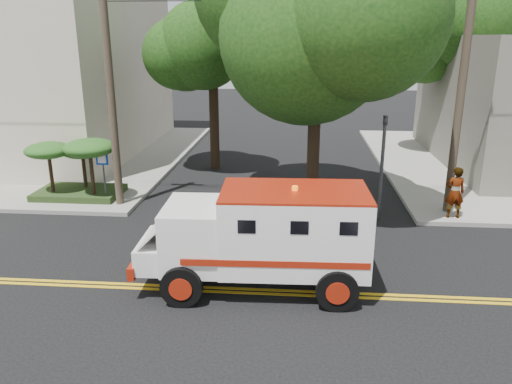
{
  "coord_description": "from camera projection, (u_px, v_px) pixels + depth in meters",
  "views": [
    {
      "loc": [
        0.93,
        -11.09,
        6.09
      ],
      "look_at": [
        -0.28,
        3.21,
        1.6
      ],
      "focal_mm": 35.0,
      "sensor_mm": 36.0,
      "label": 1
    }
  ],
  "objects": [
    {
      "name": "ground",
      "position": [
        256.0,
        292.0,
        12.44
      ],
      "size": [
        100.0,
        100.0,
        0.0
      ],
      "primitive_type": "plane",
      "color": "black",
      "rests_on": "ground"
    },
    {
      "name": "sidewalk_nw",
      "position": [
        24.0,
        155.0,
        26.35
      ],
      "size": [
        17.0,
        17.0,
        0.15
      ],
      "primitive_type": "cube",
      "color": "gray",
      "rests_on": "ground"
    },
    {
      "name": "utility_pole_left",
      "position": [
        110.0,
        84.0,
        17.26
      ],
      "size": [
        0.28,
        0.28,
        9.0
      ],
      "primitive_type": "cylinder",
      "color": "#382D23",
      "rests_on": "ground"
    },
    {
      "name": "utility_pole_right",
      "position": [
        462.0,
        87.0,
        16.49
      ],
      "size": [
        0.28,
        0.28,
        9.0
      ],
      "primitive_type": "cylinder",
      "color": "#382D23",
      "rests_on": "ground"
    },
    {
      "name": "tree_main",
      "position": [
        333.0,
        0.0,
        16.04
      ],
      "size": [
        6.08,
        5.7,
        9.85
      ],
      "color": "black",
      "rests_on": "ground"
    },
    {
      "name": "tree_left",
      "position": [
        219.0,
        45.0,
        22.16
      ],
      "size": [
        4.48,
        4.2,
        7.7
      ],
      "color": "black",
      "rests_on": "ground"
    },
    {
      "name": "tree_right",
      "position": [
        459.0,
        36.0,
        24.91
      ],
      "size": [
        4.8,
        4.5,
        8.2
      ],
      "color": "black",
      "rests_on": "ground"
    },
    {
      "name": "traffic_signal",
      "position": [
        383.0,
        156.0,
        16.8
      ],
      "size": [
        0.15,
        0.18,
        3.6
      ],
      "color": "#3F3F42",
      "rests_on": "ground"
    },
    {
      "name": "accessibility_sign",
      "position": [
        103.0,
        170.0,
        18.41
      ],
      "size": [
        0.45,
        0.1,
        2.02
      ],
      "color": "#3F3F42",
      "rests_on": "ground"
    },
    {
      "name": "palm_planter",
      "position": [
        75.0,
        159.0,
        18.85
      ],
      "size": [
        3.52,
        2.63,
        2.36
      ],
      "color": "#1E3314",
      "rests_on": "sidewalk_nw"
    },
    {
      "name": "armored_truck",
      "position": [
        264.0,
        233.0,
        12.25
      ],
      "size": [
        5.75,
        2.46,
        2.59
      ],
      "rotation": [
        0.0,
        0.0,
        0.03
      ],
      "color": "white",
      "rests_on": "ground"
    },
    {
      "name": "pedestrian_a",
      "position": [
        455.0,
        193.0,
        16.86
      ],
      "size": [
        0.67,
        0.46,
        1.78
      ],
      "primitive_type": "imported",
      "rotation": [
        0.0,
        0.0,
        3.2
      ],
      "color": "gray",
      "rests_on": "sidewalk_ne"
    }
  ]
}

